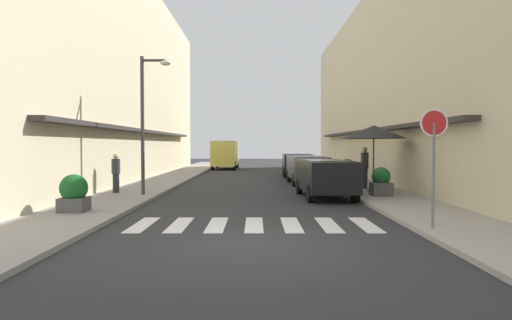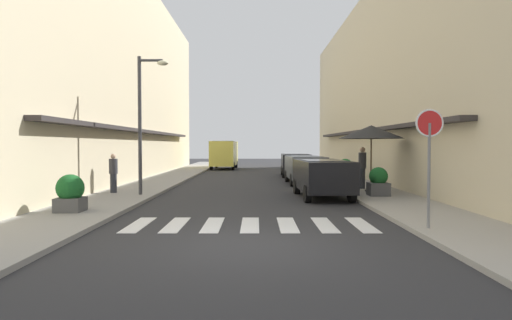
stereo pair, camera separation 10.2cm
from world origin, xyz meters
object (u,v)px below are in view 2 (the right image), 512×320
round_street_sign (431,137)px  pedestrian_walking_near (115,172)px  delivery_van (225,152)px  pedestrian_walking_far (364,167)px  planter_far (347,171)px  parked_car_near (324,174)px  parked_car_far (297,162)px  parked_car_mid (306,166)px  cafe_umbrella (373,132)px  planter_corner (72,193)px  planter_midblock (380,182)px  street_lamp (146,110)px

round_street_sign → pedestrian_walking_near: (-9.74, 7.67, -1.29)m
delivery_van → pedestrian_walking_far: size_ratio=2.98×
pedestrian_walking_far → planter_far: bearing=-179.5°
parked_car_near → parked_car_far: 11.63m
parked_car_far → pedestrian_walking_near: (-8.31, -10.81, 0.02)m
parked_car_mid → cafe_umbrella: size_ratio=1.57×
parked_car_mid → parked_car_far: 5.54m
planter_corner → planter_midblock: 10.80m
parked_car_near → pedestrian_walking_far: size_ratio=2.34×
parked_car_far → planter_corner: (-7.92, -15.91, -0.27)m
pedestrian_walking_far → pedestrian_walking_near: bearing=-78.3°
parked_car_far → delivery_van: 10.56m
parked_car_near → parked_car_mid: (0.00, 6.09, 0.00)m
parked_car_far → delivery_van: (-5.26, 9.15, 0.48)m
planter_far → pedestrian_walking_far: bearing=-92.1°
planter_far → pedestrian_walking_near: pedestrian_walking_near is taller
parked_car_far → planter_far: parked_car_far is taller
parked_car_mid → pedestrian_walking_near: pedestrian_walking_near is taller
delivery_van → planter_corner: delivery_van is taller
planter_corner → planter_midblock: size_ratio=1.00×
planter_corner → pedestrian_walking_near: 5.13m
parked_car_mid → pedestrian_walking_far: bearing=-59.3°
round_street_sign → cafe_umbrella: round_street_sign is taller
parked_car_far → street_lamp: 13.59m
parked_car_far → round_street_sign: size_ratio=1.48×
parked_car_near → cafe_umbrella: (2.20, 1.29, 1.64)m
parked_car_near → street_lamp: street_lamp is taller
street_lamp → cafe_umbrella: 9.17m
parked_car_far → cafe_umbrella: 10.70m
delivery_van → planter_midblock: delivery_van is taller
pedestrian_walking_far → delivery_van: bearing=-155.4°
parked_car_far → pedestrian_walking_far: pedestrian_walking_far is taller
planter_midblock → planter_far: bearing=88.4°
pedestrian_walking_near → round_street_sign: bearing=-157.5°
parked_car_mid → planter_corner: (-7.92, -10.37, -0.27)m
planter_midblock → planter_far: planter_far is taller
delivery_van → round_street_sign: 28.43m
cafe_umbrella → street_lamp: bearing=-172.9°
planter_far → planter_midblock: bearing=-91.6°
street_lamp → planter_far: 11.79m
cafe_umbrella → planter_corner: (-10.12, -5.57, -1.91)m
planter_far → pedestrian_walking_far: size_ratio=0.64×
parked_car_far → pedestrian_walking_far: 9.38m
planter_midblock → pedestrian_walking_near: 10.46m
parked_car_near → planter_far: parked_car_near is taller
cafe_umbrella → planter_corner: 11.71m
parked_car_far → pedestrian_walking_near: pedestrian_walking_near is taller
parked_car_far → planter_far: (2.30, -4.58, -0.28)m
delivery_van → planter_midblock: size_ratio=5.03×
street_lamp → planter_midblock: 9.37m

